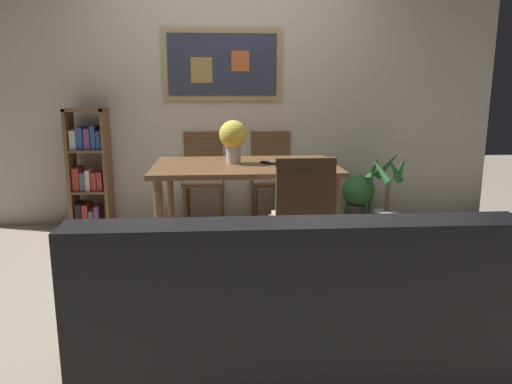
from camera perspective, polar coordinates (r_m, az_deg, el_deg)
ground_plane at (r=3.64m, az=-2.02°, el=-9.63°), size 12.00×12.00×0.00m
wall_back_with_painting at (r=4.91m, az=-2.83°, el=11.63°), size 5.20×0.14×2.60m
dining_table at (r=4.01m, az=-1.26°, el=1.96°), size 1.48×0.95×0.73m
dining_chair_far_left at (r=4.83m, az=-6.09°, el=2.42°), size 0.40×0.41×0.91m
dining_chair_far_right at (r=4.84m, az=1.76°, el=2.50°), size 0.40×0.41×0.91m
dining_chair_near_right at (r=3.28m, az=5.40°, el=-2.23°), size 0.40×0.41×0.91m
leather_couch at (r=2.33m, az=3.43°, el=-14.38°), size 1.80×0.84×0.84m
bookshelf at (r=4.88m, az=-18.74°, el=2.03°), size 0.36×0.28×1.15m
potted_ivy at (r=4.96m, az=11.75°, el=-0.65°), size 0.32×0.32×0.53m
potted_palm at (r=4.75m, az=14.87°, el=-0.69°), size 0.40×0.42×0.76m
flower_vase at (r=4.01m, az=-2.61°, el=6.34°), size 0.23×0.23×0.35m
tv_remote at (r=4.00m, az=1.53°, el=3.40°), size 0.14×0.14×0.02m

